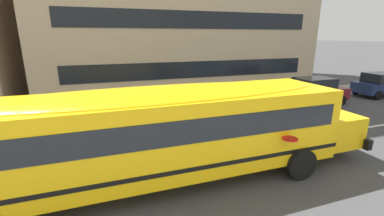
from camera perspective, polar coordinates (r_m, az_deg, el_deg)
ground_plane at (r=9.01m, az=-16.26°, el=-12.28°), size 400.00×400.00×0.00m
sidewalk_far at (r=15.57m, az=-17.93°, el=-0.48°), size 120.00×3.00×0.01m
lane_centreline at (r=9.01m, az=-16.26°, el=-12.26°), size 110.00×0.16×0.01m
school_bus at (r=7.26m, az=-6.02°, el=-4.41°), size 12.38×2.96×2.77m
parked_car_dark_blue_mid_block at (r=22.63m, az=36.36°, el=4.25°), size 3.98×2.05×1.64m
parked_car_maroon_by_hydrant at (r=17.81m, az=25.42°, el=3.49°), size 3.93×1.94×1.64m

